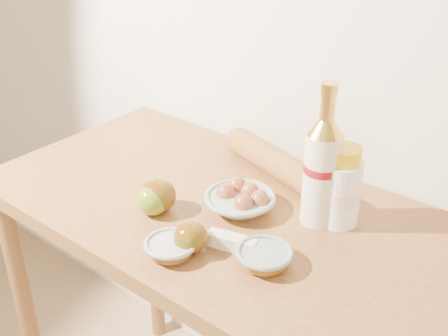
{
  "coord_description": "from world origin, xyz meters",
  "views": [
    {
      "loc": [
        0.65,
        0.35,
        1.58
      ],
      "look_at": [
        0.0,
        1.15,
        1.02
      ],
      "focal_mm": 45.0,
      "sensor_mm": 36.0,
      "label": 1
    }
  ],
  "objects_px": {
    "cream_bottle": "(340,188)",
    "baguette": "(281,166)",
    "table": "(232,255)",
    "bourbon_bottle": "(322,169)",
    "egg_bowl": "(241,200)"
  },
  "relations": [
    {
      "from": "cream_bottle",
      "to": "baguette",
      "type": "bearing_deg",
      "value": 142.2
    },
    {
      "from": "table",
      "to": "bourbon_bottle",
      "type": "bearing_deg",
      "value": 26.54
    },
    {
      "from": "bourbon_bottle",
      "to": "cream_bottle",
      "type": "distance_m",
      "value": 0.06
    },
    {
      "from": "baguette",
      "to": "bourbon_bottle",
      "type": "bearing_deg",
      "value": -15.87
    },
    {
      "from": "egg_bowl",
      "to": "baguette",
      "type": "xyz_separation_m",
      "value": [
        -0.01,
        0.17,
        0.01
      ]
    },
    {
      "from": "egg_bowl",
      "to": "baguette",
      "type": "distance_m",
      "value": 0.17
    },
    {
      "from": "bourbon_bottle",
      "to": "egg_bowl",
      "type": "distance_m",
      "value": 0.2
    },
    {
      "from": "baguette",
      "to": "table",
      "type": "bearing_deg",
      "value": -74.2
    },
    {
      "from": "egg_bowl",
      "to": "table",
      "type": "bearing_deg",
      "value": -121.34
    },
    {
      "from": "table",
      "to": "bourbon_bottle",
      "type": "distance_m",
      "value": 0.31
    },
    {
      "from": "bourbon_bottle",
      "to": "baguette",
      "type": "height_order",
      "value": "bourbon_bottle"
    },
    {
      "from": "cream_bottle",
      "to": "baguette",
      "type": "xyz_separation_m",
      "value": [
        -0.2,
        0.08,
        -0.05
      ]
    },
    {
      "from": "cream_bottle",
      "to": "egg_bowl",
      "type": "bearing_deg",
      "value": -170.21
    },
    {
      "from": "table",
      "to": "egg_bowl",
      "type": "distance_m",
      "value": 0.15
    },
    {
      "from": "cream_bottle",
      "to": "egg_bowl",
      "type": "xyz_separation_m",
      "value": [
        -0.19,
        -0.09,
        -0.06
      ]
    }
  ]
}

